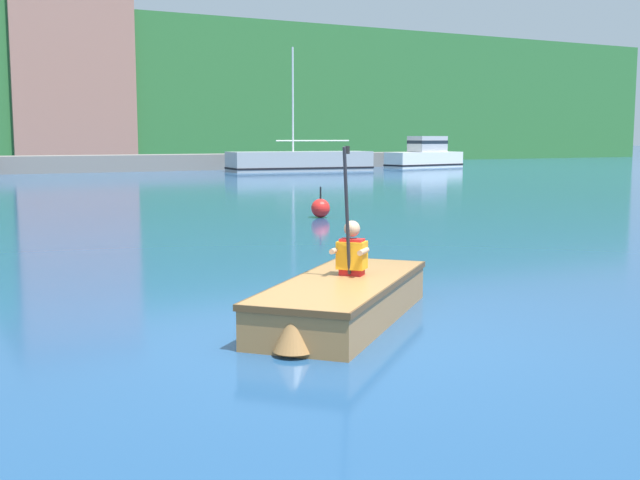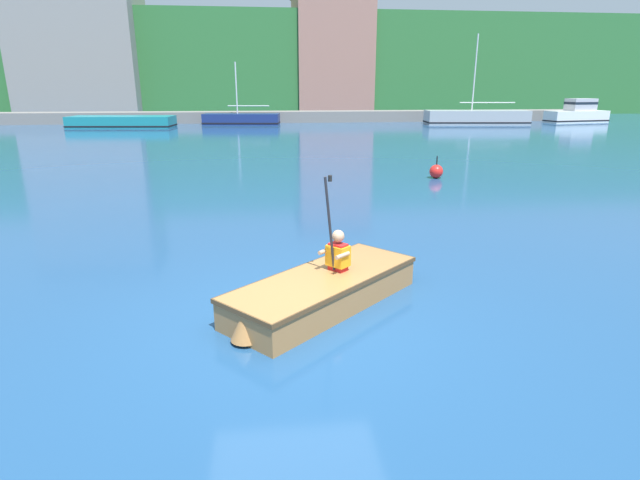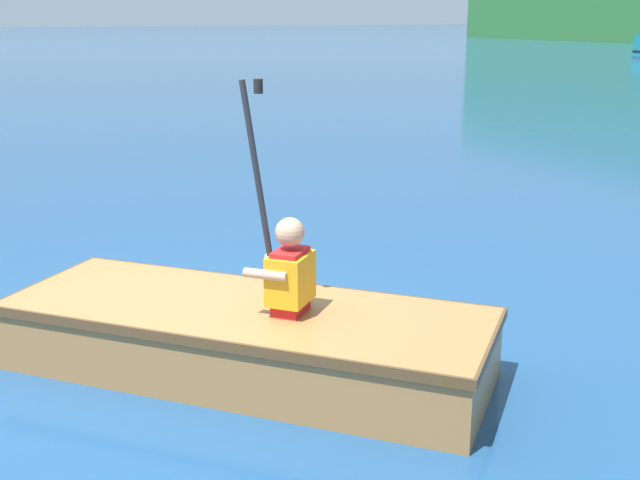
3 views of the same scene
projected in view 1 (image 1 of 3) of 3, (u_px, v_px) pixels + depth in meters
name	position (u px, v px, depth m)	size (l,w,h in m)	color
ground_plane	(332.00, 337.00, 7.50)	(300.00, 300.00, 0.00)	navy
waterfront_office_block_center	(58.00, 72.00, 56.82)	(8.20, 12.00, 13.00)	#9E6B5B
moored_boat_dock_west_inner	(300.00, 162.00, 44.72)	(8.23, 3.27, 6.77)	#9EA3A8
moored_boat_dock_center_near	(425.00, 156.00, 50.18)	(5.60, 2.60, 1.95)	white
rowboat_foreground	(342.00, 298.00, 8.10)	(2.90, 2.78, 0.42)	#A3703D
person_paddler	(352.00, 250.00, 8.34)	(0.46, 0.46, 1.35)	red
channel_buoy	(321.00, 208.00, 18.68)	(0.44, 0.44, 0.72)	red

